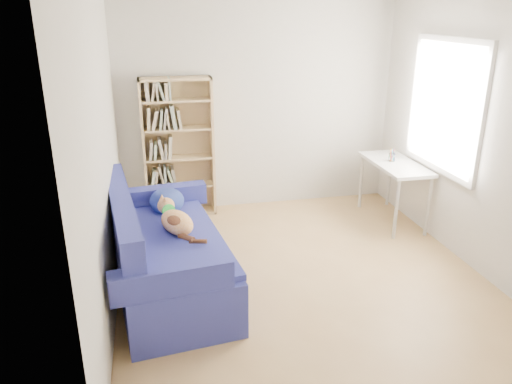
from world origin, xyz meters
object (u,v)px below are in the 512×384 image
pen_cup (392,156)px  desk (395,169)px  bookshelf (179,154)px  sofa (163,252)px

pen_cup → desk: bearing=-72.9°
bookshelf → pen_cup: size_ratio=11.26×
sofa → bookshelf: bookshelf is taller
sofa → bookshelf: bearing=74.0°
desk → sofa: bearing=-160.0°
sofa → desk: (2.80, 1.02, 0.30)m
sofa → desk: size_ratio=1.90×
bookshelf → desk: 2.63m
desk → pen_cup: (-0.02, 0.07, 0.14)m
desk → pen_cup: size_ratio=7.06×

